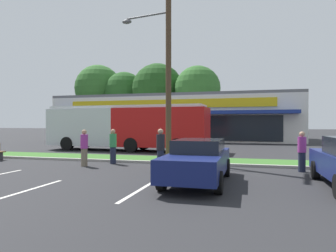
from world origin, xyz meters
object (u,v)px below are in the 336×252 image
Objects in this scene: utility_pole at (166,51)px; car_1 at (198,160)px; car_3 at (161,137)px; city_bus at (126,126)px; pedestrian_near_bench at (113,146)px; pedestrian_mid at (302,152)px; pedestrian_far at (161,149)px; pedestrian_by_pole at (84,148)px.

utility_pole is 8.10m from car_1.
car_1 is 17.18m from car_3.
utility_pole is 7.68m from city_bus.
city_bus reaches higher than pedestrian_near_bench.
pedestrian_near_bench is (-4.78, 3.56, 0.11)m from car_1.
utility_pole reaches higher than car_3.
pedestrian_mid is at bearing 147.60° from city_bus.
car_3 is 2.61× the size of pedestrian_near_bench.
car_3 is 2.53× the size of pedestrian_far.
city_bus is 7.16× the size of pedestrian_by_pole.
utility_pole is at bearing -83.08° from pedestrian_by_pole.
pedestrian_by_pole is 3.75m from pedestrian_far.
pedestrian_mid is 5.74m from pedestrian_far.
utility_pole is 0.91× the size of city_bus.
pedestrian_by_pole reaches higher than car_3.
utility_pole is 2.49× the size of car_3.
city_bus is 5.73m from car_3.
pedestrian_by_pole is 0.97× the size of pedestrian_far.
car_3 is 13.65m from pedestrian_by_pole.
car_3 is 2.62× the size of pedestrian_by_pole.
pedestrian_far is (5.10, -8.38, -0.89)m from city_bus.
car_1 is at bearing 125.49° from city_bus.
pedestrian_mid is (8.47, -0.30, -0.03)m from pedestrian_near_bench.
city_bus is at bearing 49.88° from pedestrian_mid.
car_1 is 2.89m from pedestrian_far.
pedestrian_near_bench reaches higher than car_3.
pedestrian_by_pole is (1.36, -8.09, -0.92)m from city_bus.
city_bus is at bearing -30.80° from pedestrian_by_pole.
pedestrian_near_bench is at bearing -126.66° from car_1.
pedestrian_far reaches higher than car_3.
car_3 is at bearing -38.79° from pedestrian_by_pole.
pedestrian_by_pole is at bearing 101.22° from city_bus.
pedestrian_far is (3.74, -0.29, 0.03)m from pedestrian_by_pole.
city_bus is 12.99m from pedestrian_mid.
pedestrian_by_pole is at bearing -132.75° from utility_pole.
pedestrian_by_pole is 1.03× the size of pedestrian_mid.
car_1 is at bearing 125.44° from pedestrian_mid.
car_1 is 4.92m from pedestrian_mid.
pedestrian_by_pole is at bearing 6.18° from pedestrian_near_bench.
pedestrian_far is at bearing 108.55° from pedestrian_near_bench.
pedestrian_by_pole is at bearing 91.54° from car_3.
pedestrian_by_pole is at bearing -113.18° from car_1.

